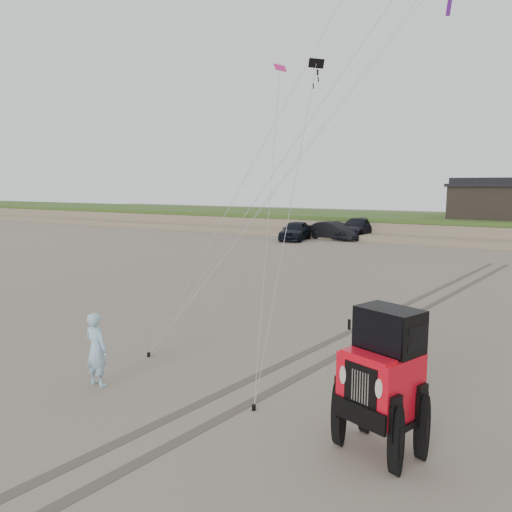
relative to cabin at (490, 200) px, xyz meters
The scene contains 11 objects.
ground 37.20m from the cabin, 93.09° to the right, with size 160.00×160.00×0.00m, color #6B6054.
dune_ridge 3.18m from the cabin, 165.96° to the left, with size 160.00×14.25×1.73m.
cabin is the anchor object (origin of this frame).
truck_a 16.31m from the cabin, 146.56° to the right, with size 1.87×4.64×1.58m, color black.
truck_b 13.14m from the cabin, 147.80° to the right, with size 1.58×4.52×1.49m, color black.
truck_c 10.97m from the cabin, 151.93° to the right, with size 2.44×6.00×1.74m, color black.
jeep 37.69m from the cabin, 86.73° to the right, with size 2.30×5.33×1.99m, color red, non-canonical shape.
man 38.29m from the cabin, 96.27° to the right, with size 0.62×0.40×1.69m, color #8AC5D5.
stake_main 36.39m from the cabin, 97.12° to the right, with size 0.08×0.08×0.12m, color black.
stake_aux 37.41m from the cabin, 90.75° to the right, with size 0.08×0.08×0.12m, color black.
tire_tracks 29.18m from the cabin, 90.00° to the right, with size 5.22×29.74×0.01m.
Camera 1 is at (6.38, -8.43, 4.51)m, focal length 35.00 mm.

